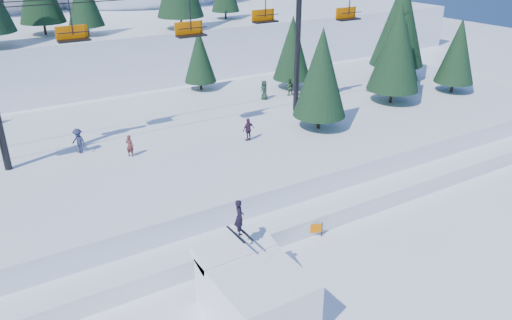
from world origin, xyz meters
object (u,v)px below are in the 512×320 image
jump_kicker (255,292)px  banner_near (298,230)px  chairlift (157,42)px  banner_far (333,202)px

jump_kicker → banner_near: bearing=37.8°
chairlift → banner_far: (6.55, -11.28, -8.78)m
jump_kicker → banner_near: size_ratio=2.03×
jump_kicker → chairlift: 18.92m
jump_kicker → banner_far: size_ratio=1.94×
jump_kicker → chairlift: chairlift is taller
banner_near → banner_far: same height
chairlift → banner_far: 15.72m
jump_kicker → banner_near: jump_kicker is taller
banner_near → jump_kicker: bearing=-142.2°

